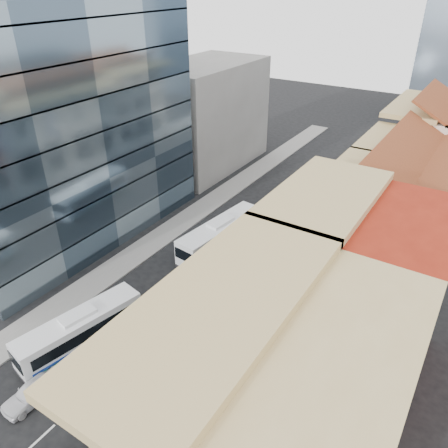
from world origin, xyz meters
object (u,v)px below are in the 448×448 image
Objects in this scene: shophouse_tan at (291,442)px; office_tower at (51,88)px; bus_left_near at (81,329)px; bus_right at (206,338)px; sedan_left at (33,392)px; bus_left_far at (221,235)px.

office_tower reaches higher than shophouse_tan.
bus_left_near is 0.81× the size of bus_right.
shophouse_tan is at bearing 12.03° from sedan_left.
sedan_left is (14.37, -16.32, -14.31)m from office_tower.
office_tower is at bearing -174.34° from bus_right.
bus_left_near is at bearing -40.22° from office_tower.
bus_left_near is 0.90× the size of bus_left_far.
bus_left_far is at bearing 18.51° from office_tower.
shophouse_tan reaches higher than bus_right.
sedan_left is (1.00, -5.01, -0.83)m from bus_left_near.
bus_left_far is at bearing 130.07° from shophouse_tan.
office_tower is 26.52m from bus_right.
bus_right reaches higher than bus_left_near.
sedan_left is (-0.63, -21.34, -0.99)m from bus_left_far.
office_tower is 22.10m from bus_left_near.
office_tower is at bearing 155.70° from shophouse_tan.
shophouse_tan is 17.61m from sedan_left.
bus_left_far is at bearing 92.40° from sedan_left.
shophouse_tan is at bearing -43.07° from bus_left_far.
bus_right is (21.81, -7.43, -13.12)m from office_tower.
bus_right is at bearing 144.41° from shophouse_tan.
bus_left_near is 9.30m from bus_right.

